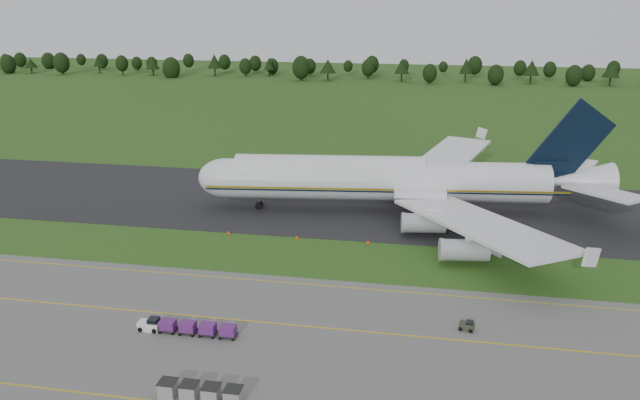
% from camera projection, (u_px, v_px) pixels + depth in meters
% --- Properties ---
extents(ground, '(600.00, 600.00, 0.00)m').
position_uv_depth(ground, '(314.00, 257.00, 101.04)').
color(ground, '#294F17').
rests_on(ground, ground).
extents(apron, '(300.00, 52.00, 0.06)m').
position_uv_depth(apron, '(257.00, 378.00, 69.26)').
color(apron, '#60605B').
rests_on(apron, ground).
extents(taxiway, '(300.00, 40.00, 0.08)m').
position_uv_depth(taxiway, '(339.00, 203.00, 127.20)').
color(taxiway, black).
rests_on(taxiway, ground).
extents(apron_markings, '(300.00, 30.20, 0.01)m').
position_uv_depth(apron_markings, '(272.00, 344.00, 75.81)').
color(apron_markings, gold).
rests_on(apron_markings, apron).
extents(tree_line, '(527.42, 22.08, 11.77)m').
position_uv_depth(tree_line, '(350.00, 68.00, 307.30)').
color(tree_line, black).
rests_on(tree_line, ground).
extents(aircraft, '(80.73, 77.92, 22.60)m').
position_uv_depth(aircraft, '(392.00, 180.00, 120.61)').
color(aircraft, white).
rests_on(aircraft, ground).
extents(baggage_train, '(12.84, 1.64, 1.58)m').
position_uv_depth(baggage_train, '(186.00, 327.00, 78.04)').
color(baggage_train, white).
rests_on(baggage_train, apron).
extents(utility_cart, '(2.02, 1.47, 1.00)m').
position_uv_depth(utility_cart, '(466.00, 326.00, 78.93)').
color(utility_cart, '#2F3424').
rests_on(utility_cart, apron).
extents(uld_row, '(9.03, 1.83, 1.81)m').
position_uv_depth(uld_row, '(200.00, 392.00, 65.18)').
color(uld_row, gray).
rests_on(uld_row, apron).
extents(edge_markers, '(37.70, 0.30, 0.60)m').
position_uv_depth(edge_markers, '(332.00, 241.00, 107.17)').
color(edge_markers, '#F84907').
rests_on(edge_markers, ground).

